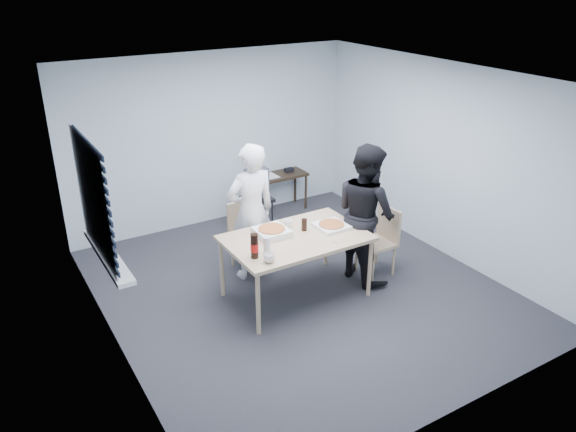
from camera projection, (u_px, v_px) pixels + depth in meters
room at (97, 208)px, 5.69m from camera, size 5.00×5.00×5.00m
dining_table at (296, 241)px, 6.56m from camera, size 1.64×1.04×0.80m
chair_far at (246, 230)px, 7.36m from camera, size 0.42×0.42×0.89m
chair_right at (382, 236)px, 7.21m from camera, size 0.42×0.42×0.89m
person_white at (251, 212)px, 6.97m from camera, size 0.65×0.42×1.77m
person_black at (366, 213)px, 6.95m from camera, size 0.47×0.86×1.77m
side_table at (278, 179)px, 9.04m from camera, size 0.93×0.41×0.62m
stool at (257, 204)px, 8.33m from camera, size 0.40×0.40×0.56m
backpack at (257, 184)px, 8.19m from camera, size 0.32×0.24×0.45m
pizza_box_a at (272, 232)px, 6.56m from camera, size 0.37×0.37×0.09m
pizza_box_b at (331, 226)px, 6.76m from camera, size 0.36×0.36×0.05m
mug_a at (269, 258)px, 5.96m from camera, size 0.17×0.17×0.10m
mug_b at (288, 224)px, 6.76m from camera, size 0.10×0.10×0.09m
cola_glass at (304, 225)px, 6.66m from camera, size 0.07×0.07×0.15m
soda_bottle at (254, 246)px, 6.02m from camera, size 0.09×0.09×0.28m
plastic_cups at (267, 245)px, 6.13m from camera, size 0.10×0.10×0.19m
rubber_band at (335, 242)px, 6.40m from camera, size 0.06×0.06×0.00m
papers at (269, 176)px, 8.95m from camera, size 0.31×0.36×0.01m
black_box at (289, 170)px, 9.12m from camera, size 0.17×0.15×0.06m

